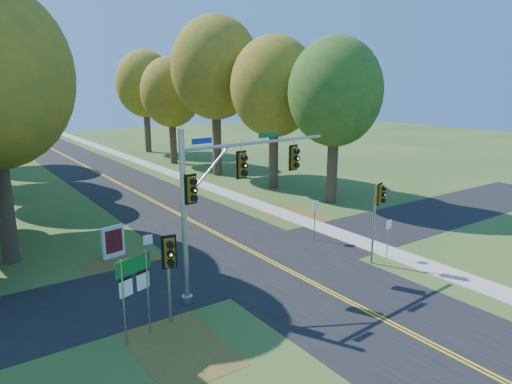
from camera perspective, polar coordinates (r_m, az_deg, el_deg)
ground at (r=23.38m, az=3.93°, el=-9.73°), size 160.00×160.00×0.00m
road_main at (r=23.37m, az=3.93°, el=-9.70°), size 8.00×160.00×0.02m
road_cross at (r=24.84m, az=1.00°, el=-8.25°), size 60.00×6.00×0.02m
centerline_left at (r=23.31m, az=3.74°, el=-9.73°), size 0.10×160.00×0.01m
centerline_right at (r=23.42m, az=4.12°, el=-9.61°), size 0.10×160.00×0.01m
sidewalk_east at (r=27.45m, az=14.11°, el=-6.48°), size 1.60×160.00×0.06m
leaf_patch_w_near at (r=23.67m, az=-15.00°, el=-9.86°), size 4.00×6.00×0.00m
leaf_patch_e at (r=31.84m, az=6.66°, el=-3.45°), size 3.50×8.00×0.00m
leaf_patch_w_far at (r=17.52m, az=-9.78°, el=-18.29°), size 3.00×5.00×0.00m
tree_e_a at (r=35.80m, az=9.85°, el=12.15°), size 7.20×7.20×12.73m
tree_e_b at (r=40.55m, az=2.30°, el=12.95°), size 7.60×7.60×13.33m
tree_e_c at (r=46.72m, az=-5.06°, el=15.12°), size 8.80×8.80×15.79m
tree_e_d at (r=54.56m, az=-10.54°, el=12.14°), size 7.00×7.00×12.32m
tree_e_e at (r=64.87m, az=-13.67°, el=12.98°), size 7.80×7.80×13.74m
traffic_mast at (r=19.73m, az=-3.95°, el=0.54°), size 8.19×1.15×7.44m
east_signal_pole at (r=23.86m, az=15.06°, el=-1.35°), size 0.49×0.58×4.34m
ped_signal_pole at (r=17.64m, az=-10.79°, el=-8.22°), size 0.58×0.67×3.68m
route_sign_cluster at (r=17.14m, az=-14.94°, el=-10.60°), size 1.47×0.53×3.28m
info_kiosk at (r=25.87m, az=-17.41°, el=-5.95°), size 1.28×0.42×1.75m
reg_sign_e_north at (r=27.29m, az=7.38°, el=-2.58°), size 0.48×0.08×2.51m
reg_sign_e_south at (r=25.40m, az=16.21°, el=-4.77°), size 0.41×0.07×2.17m
reg_sign_w at (r=22.42m, az=-13.31°, el=-6.80°), size 0.44×0.10×2.28m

